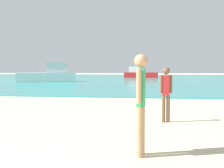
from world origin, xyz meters
name	(u,v)px	position (x,y,z in m)	size (l,w,h in m)	color
water	(139,78)	(0.00, 44.01, 0.03)	(160.00, 60.00, 0.06)	teal
person_standing	(141,98)	(1.38, 5.03, 0.97)	(0.23, 0.39, 1.71)	tan
person_distant	(166,91)	(1.99, 8.03, 0.86)	(0.34, 0.20, 1.52)	brown
boat_near	(49,75)	(-9.79, 29.89, 0.82)	(6.78, 4.24, 2.20)	white
boat_far	(140,74)	(0.09, 45.93, 0.71)	(5.66, 2.26, 1.88)	red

